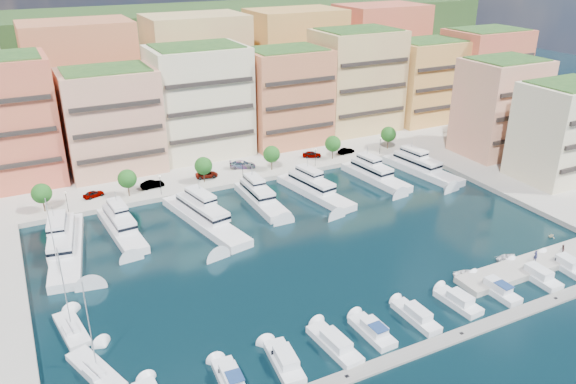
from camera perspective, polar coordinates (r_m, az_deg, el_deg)
name	(u,v)px	position (r m, az deg, el deg)	size (l,w,h in m)	color
ground	(313,246)	(97.36, 2.52, -5.55)	(400.00, 400.00, 0.00)	black
north_quay	(198,143)	(149.89, -9.12, 4.96)	(220.00, 64.00, 2.00)	#9E998E
hillside	(152,101)	(194.43, -13.64, 8.96)	(240.00, 40.00, 58.00)	#1B3817
south_pontoon	(407,356)	(75.58, 11.99, -15.96)	(72.00, 2.20, 0.35)	gray
finger_pier	(539,265)	(100.69, 24.18, -6.78)	(32.00, 5.00, 2.00)	#9E998E
apartment_1	(4,122)	(130.12, -26.87, 6.36)	(20.00, 16.50, 26.80)	#D25346
apartment_2	(112,121)	(130.10, -17.48, 6.93)	(20.00, 15.50, 22.80)	tan
apartment_3	(200,101)	(136.23, -8.96, 9.13)	(22.00, 16.50, 25.80)	beige
apartment_4	(286,97)	(142.73, -0.17, 9.67)	(20.00, 15.50, 23.80)	#C26C48
apartment_5	(356,80)	(154.86, 6.93, 11.20)	(22.00, 16.50, 26.80)	#D8BF72
apartment_6	(425,81)	(166.73, 13.74, 10.90)	(20.00, 15.50, 22.80)	#DA9850
apartment_7	(483,72)	(178.55, 19.23, 11.43)	(22.00, 16.50, 24.80)	#D25346
apartment_east_a	(500,107)	(144.41, 20.73, 8.10)	(18.00, 14.50, 22.80)	tan
apartment_east_b	(563,131)	(133.70, 26.18, 5.55)	(18.00, 14.50, 20.80)	beige
backblock_1	(83,83)	(152.07, -20.10, 10.37)	(26.00, 18.00, 30.00)	#C26C48
backblock_2	(198,72)	(158.25, -9.15, 11.97)	(26.00, 18.00, 30.00)	#D8BF72
backblock_3	(295,62)	(169.60, 0.75, 13.05)	(26.00, 18.00, 30.00)	#DA9850
backblock_4	(379,54)	(185.16, 9.26, 13.67)	(26.00, 18.00, 30.00)	#D25346
tree_0	(42,193)	(115.56, -23.75, -0.13)	(3.80, 3.80, 5.65)	#473323
tree_1	(127,179)	(116.93, -16.02, 1.29)	(3.80, 3.80, 5.65)	#473323
tree_2	(203,166)	(120.44, -8.59, 2.64)	(3.80, 3.80, 5.65)	#473323
tree_3	(272,154)	(125.89, -1.68, 3.86)	(3.80, 3.80, 5.65)	#473323
tree_4	(333,144)	(133.06, 4.58, 4.91)	(3.80, 3.80, 5.65)	#473323
tree_5	(388,134)	(141.68, 10.17, 5.79)	(3.80, 3.80, 5.65)	#473323
lamppost_0	(66,198)	(113.92, -21.60, -0.61)	(0.30, 0.30, 4.20)	black
lamppost_1	(160,182)	(116.26, -12.86, 1.02)	(0.30, 0.30, 4.20)	black
lamppost_2	(243,167)	(121.26, -4.64, 2.53)	(0.30, 0.30, 4.20)	black
lamppost_3	(315,154)	(128.61, 2.80, 3.84)	(0.30, 0.30, 4.20)	black
lamppost_4	(380,143)	(137.93, 9.36, 4.95)	(0.30, 0.30, 4.20)	black
yacht_0	(66,244)	(102.65, -21.64, -4.95)	(8.61, 25.17, 7.30)	white
yacht_1	(121,227)	(105.75, -16.61, -3.41)	(5.63, 19.39, 7.30)	white
yacht_2	(203,216)	(106.16, -8.66, -2.45)	(9.48, 25.66, 7.30)	white
yacht_3	(260,197)	(113.00, -2.90, -0.51)	(4.47, 18.31, 7.30)	white
yacht_4	(313,190)	(116.70, 2.55, 0.25)	(7.94, 21.49, 7.30)	white
yacht_5	(374,174)	(125.58, 8.68, 1.80)	(6.65, 19.03, 7.30)	white
yacht_6	(419,167)	(131.63, 13.19, 2.48)	(7.65, 21.52, 7.30)	white
cruiser_1	(230,380)	(70.25, -5.87, -18.49)	(3.17, 7.67, 2.66)	white
cruiser_2	(284,362)	(72.34, -0.37, -16.87)	(3.64, 8.47, 2.55)	white
cruiser_3	(335,345)	(75.07, 4.76, -15.20)	(3.57, 9.37, 2.55)	white
cruiser_4	(373,332)	(77.72, 8.58, -13.84)	(3.02, 7.60, 2.66)	white
cruiser_5	(416,317)	(81.49, 12.89, -12.25)	(2.71, 8.19, 2.55)	white
cruiser_6	(458,302)	(85.94, 16.93, -10.65)	(3.35, 7.44, 2.55)	white
cruiser_7	(496,289)	(90.50, 20.35, -9.26)	(2.75, 8.24, 2.66)	white
cruiser_8	(536,276)	(96.33, 23.89, -7.77)	(2.87, 8.48, 2.55)	white
cruiser_9	(565,265)	(101.16, 26.35, -6.70)	(3.24, 7.53, 2.55)	white
sailboat_0	(96,372)	(75.06, -18.91, -16.91)	(6.04, 10.39, 13.20)	white
sailboat_2	(59,271)	(96.90, -22.24, -7.44)	(2.89, 9.46, 13.20)	white
sailboat_1	(72,330)	(82.82, -21.11, -12.96)	(4.04, 8.94, 13.20)	white
tender_0	(465,274)	(93.27, 17.55, -7.91)	(2.77, 3.88, 0.80)	white
tender_3	(551,236)	(110.36, 25.18, -4.03)	(1.23, 1.43, 0.75)	beige
tender_2	(507,258)	(99.93, 21.33, -6.24)	(2.82, 3.95, 0.82)	silver
car_0	(94,194)	(119.65, -19.15, -0.18)	(1.67, 4.14, 1.41)	gray
car_1	(152,184)	(120.76, -13.62, 0.77)	(1.69, 4.85, 1.60)	gray
car_2	(207,174)	(124.00, -8.25, 1.78)	(2.27, 4.92, 1.37)	gray
car_3	(242,164)	(128.35, -4.65, 2.81)	(2.37, 5.83, 1.69)	gray
car_4	(312,154)	(134.68, 2.43, 3.85)	(1.77, 4.40, 1.50)	gray
car_5	(346,151)	(137.72, 5.93, 4.17)	(1.46, 4.17, 1.38)	gray
person_0	(536,256)	(99.18, 23.86, -5.92)	(0.67, 0.44, 1.83)	#25274B
person_1	(562,249)	(103.19, 26.11, -5.25)	(0.79, 0.62, 1.63)	#472F2B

